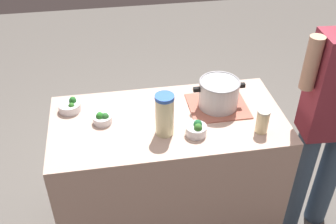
% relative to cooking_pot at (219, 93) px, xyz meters
% --- Properties ---
extents(ground_plane, '(8.00, 8.00, 0.00)m').
position_rel_cooking_pot_xyz_m(ground_plane, '(-0.31, -0.07, -1.01)').
color(ground_plane, '#615C56').
extents(counter_slab, '(1.35, 0.67, 0.91)m').
position_rel_cooking_pot_xyz_m(counter_slab, '(-0.31, -0.07, -0.55)').
color(counter_slab, tan).
rests_on(counter_slab, ground_plane).
extents(dish_cloth, '(0.34, 0.30, 0.01)m').
position_rel_cooking_pot_xyz_m(dish_cloth, '(0.00, -0.00, -0.09)').
color(dish_cloth, '#A75D4D').
rests_on(dish_cloth, counter_slab).
extents(cooking_pot, '(0.31, 0.24, 0.17)m').
position_rel_cooking_pot_xyz_m(cooking_pot, '(0.00, 0.00, 0.00)').
color(cooking_pot, '#B7B7BC').
rests_on(cooking_pot, dish_cloth).
extents(lemonade_pitcher, '(0.10, 0.10, 0.25)m').
position_rel_cooking_pot_xyz_m(lemonade_pitcher, '(-0.35, -0.19, 0.03)').
color(lemonade_pitcher, beige).
rests_on(lemonade_pitcher, counter_slab).
extents(mason_jar, '(0.07, 0.07, 0.14)m').
position_rel_cooking_pot_xyz_m(mason_jar, '(0.17, -0.27, -0.03)').
color(mason_jar, beige).
rests_on(mason_jar, counter_slab).
extents(broccoli_bowl_front, '(0.11, 0.11, 0.07)m').
position_rel_cooking_pot_xyz_m(broccoli_bowl_front, '(-0.68, -0.04, -0.07)').
color(broccoli_bowl_front, silver).
rests_on(broccoli_bowl_front, counter_slab).
extents(broccoli_bowl_center, '(0.11, 0.11, 0.09)m').
position_rel_cooking_pot_xyz_m(broccoli_bowl_center, '(-0.18, -0.23, -0.06)').
color(broccoli_bowl_center, silver).
rests_on(broccoli_bowl_center, counter_slab).
extents(broccoli_bowl_back, '(0.13, 0.13, 0.08)m').
position_rel_cooking_pot_xyz_m(broccoli_bowl_back, '(-0.87, 0.11, -0.07)').
color(broccoli_bowl_back, silver).
rests_on(broccoli_bowl_back, counter_slab).
extents(person_cook, '(0.50, 0.22, 1.64)m').
position_rel_cooking_pot_xyz_m(person_cook, '(0.63, -0.21, -0.10)').
color(person_cook, '#3E556E').
rests_on(person_cook, ground_plane).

